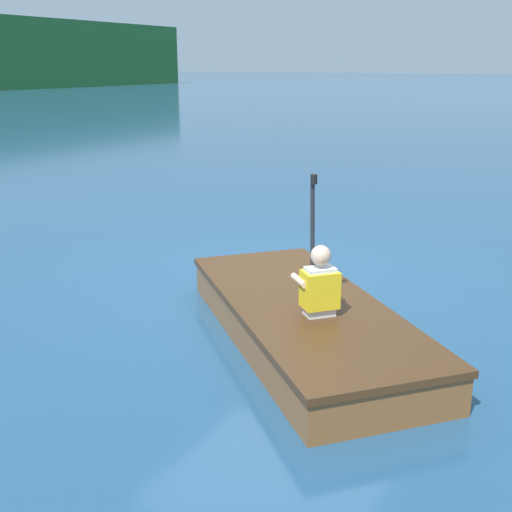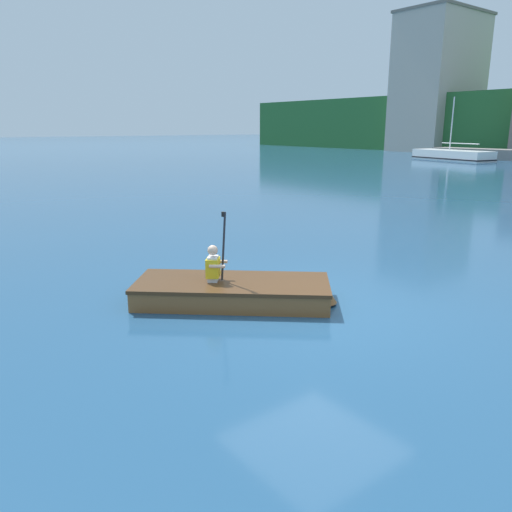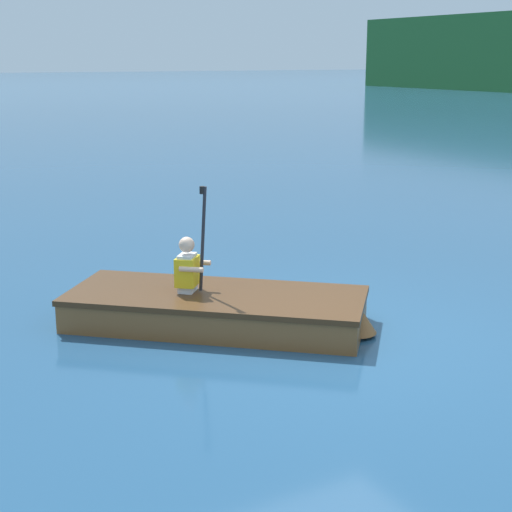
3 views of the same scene
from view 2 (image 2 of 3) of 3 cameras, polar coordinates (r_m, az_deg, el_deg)
ground_plane at (r=8.14m, az=7.09°, el=-6.03°), size 300.00×300.00×0.00m
waterfront_warehouse_left at (r=65.92m, az=20.12°, el=18.04°), size 7.04×10.40×15.62m
moored_boat_dock_center_near at (r=48.09m, az=21.51°, el=10.66°), size 7.57×3.73×5.37m
rowboat_foreground at (r=8.32m, az=-2.37°, el=-3.91°), size 3.09×3.24×0.37m
person_paddler at (r=8.24m, az=-4.87°, el=-1.02°), size 0.46×0.46×1.16m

